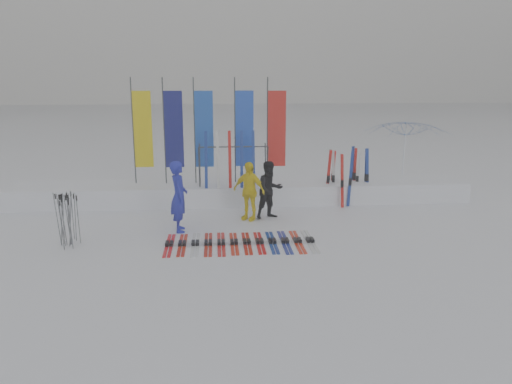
{
  "coord_description": "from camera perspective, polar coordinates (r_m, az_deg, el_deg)",
  "views": [
    {
      "loc": [
        -0.81,
        -10.49,
        3.84
      ],
      "look_at": [
        0.2,
        1.6,
        1.0
      ],
      "focal_mm": 35.0,
      "sensor_mm": 36.0,
      "label": 1
    }
  ],
  "objects": [
    {
      "name": "pole_cluster",
      "position": [
        12.3,
        -20.77,
        -2.98
      ],
      "size": [
        0.54,
        0.88,
        1.25
      ],
      "color": "#595B60",
      "rests_on": "ground"
    },
    {
      "name": "person_blue",
      "position": [
        12.58,
        -8.8,
        -0.51
      ],
      "size": [
        0.5,
        0.7,
        1.8
      ],
      "primitive_type": "imported",
      "rotation": [
        0.0,
        0.0,
        1.69
      ],
      "color": "#1D24AA",
      "rests_on": "ground"
    },
    {
      "name": "feather_flags",
      "position": [
        15.32,
        -5.55,
        7.13
      ],
      "size": [
        4.64,
        0.2,
        3.2
      ],
      "color": "#383A3F",
      "rests_on": "ground"
    },
    {
      "name": "person_black",
      "position": [
        13.62,
        1.6,
        0.23
      ],
      "size": [
        0.95,
        0.86,
        1.58
      ],
      "primitive_type": "imported",
      "rotation": [
        0.0,
        0.0,
        0.43
      ],
      "color": "black",
      "rests_on": "ground"
    },
    {
      "name": "upright_skis",
      "position": [
        15.71,
        10.33,
        1.83
      ],
      "size": [
        1.34,
        1.15,
        1.68
      ],
      "color": "navy",
      "rests_on": "ground"
    },
    {
      "name": "ground",
      "position": [
        11.2,
        -0.34,
        -6.87
      ],
      "size": [
        120.0,
        120.0,
        0.0
      ],
      "primitive_type": "plane",
      "color": "white",
      "rests_on": "ground"
    },
    {
      "name": "snow_bank",
      "position": [
        15.52,
        -1.66,
        -0.02
      ],
      "size": [
        14.0,
        1.6,
        0.6
      ],
      "primitive_type": "cube",
      "color": "white",
      "rests_on": "ground"
    },
    {
      "name": "ski_rack",
      "position": [
        14.91,
        -2.64,
        3.67
      ],
      "size": [
        2.04,
        0.8,
        1.23
      ],
      "color": "#383A3F",
      "rests_on": "ground"
    },
    {
      "name": "person_yellow",
      "position": [
        13.47,
        -0.83,
        0.12
      ],
      "size": [
        1.0,
        0.83,
        1.6
      ],
      "primitive_type": "imported",
      "rotation": [
        0.0,
        0.0,
        -0.56
      ],
      "color": "yellow",
      "rests_on": "ground"
    },
    {
      "name": "tent_canopy",
      "position": [
        17.26,
        16.65,
        3.96
      ],
      "size": [
        2.81,
        2.86,
        2.49
      ],
      "primitive_type": "imported",
      "rotation": [
        0.0,
        0.0,
        -0.04
      ],
      "color": "white",
      "rests_on": "ground"
    },
    {
      "name": "ski_row",
      "position": [
        11.73,
        -1.75,
        -5.75
      ],
      "size": [
        3.47,
        1.69,
        0.07
      ],
      "color": "red",
      "rests_on": "ground"
    }
  ]
}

